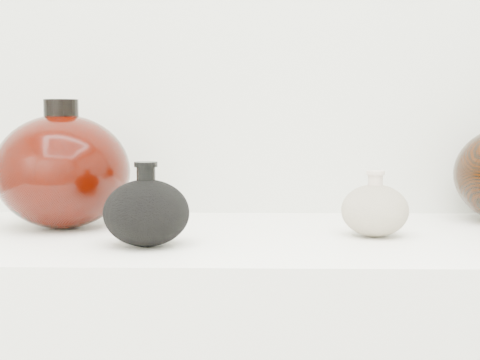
{
  "coord_description": "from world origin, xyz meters",
  "views": [
    {
      "loc": [
        -0.02,
        -0.14,
        1.09
      ],
      "look_at": [
        -0.04,
        0.92,
        0.99
      ],
      "focal_mm": 50.0,
      "sensor_mm": 36.0,
      "label": 1
    }
  ],
  "objects": [
    {
      "name": "cream_gourd_vase",
      "position": [
        0.18,
        0.94,
        0.94
      ],
      "size": [
        0.13,
        0.13,
        0.11
      ],
      "color": "beige",
      "rests_on": "display_counter"
    },
    {
      "name": "black_gourd_vase",
      "position": [
        -0.18,
        0.85,
        0.95
      ],
      "size": [
        0.15,
        0.15,
        0.13
      ],
      "color": "black",
      "rests_on": "display_counter"
    },
    {
      "name": "left_round_pot",
      "position": [
        -0.35,
        1.01,
        1.0
      ],
      "size": [
        0.26,
        0.26,
        0.22
      ],
      "color": "black",
      "rests_on": "display_counter"
    }
  ]
}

